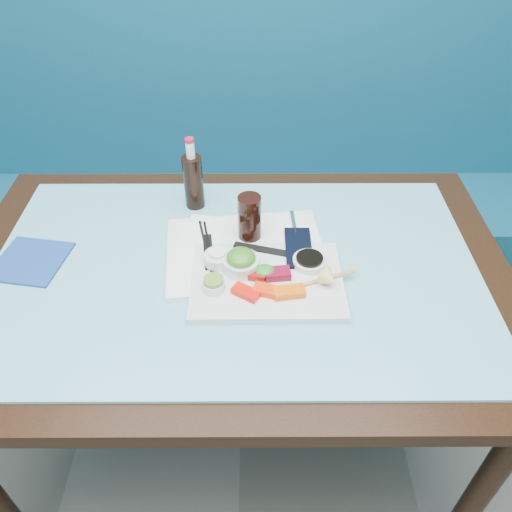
{
  "coord_description": "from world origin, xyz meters",
  "views": [
    {
      "loc": [
        0.05,
        0.53,
        1.61
      ],
      "look_at": [
        0.05,
        1.45,
        0.8
      ],
      "focal_mm": 35.0,
      "sensor_mm": 36.0,
      "label": 1
    }
  ],
  "objects_px": {
    "dining_table": "(235,293)",
    "cola_bottle_body": "(193,182)",
    "blue_napkin": "(31,261)",
    "sashimi_plate": "(267,281)",
    "cola_glass": "(250,218)",
    "seaweed_bowl": "(241,265)",
    "serving_tray": "(246,252)",
    "booth_bench": "(243,200)"
  },
  "relations": [
    {
      "from": "dining_table",
      "to": "cola_bottle_body",
      "type": "xyz_separation_m",
      "value": [
        -0.12,
        0.27,
        0.17
      ]
    },
    {
      "from": "blue_napkin",
      "to": "sashimi_plate",
      "type": "bearing_deg",
      "value": -7.71
    },
    {
      "from": "sashimi_plate",
      "to": "blue_napkin",
      "type": "xyz_separation_m",
      "value": [
        -0.6,
        0.08,
        -0.01
      ]
    },
    {
      "from": "cola_glass",
      "to": "sashimi_plate",
      "type": "bearing_deg",
      "value": -75.45
    },
    {
      "from": "seaweed_bowl",
      "to": "cola_glass",
      "type": "distance_m",
      "value": 0.14
    },
    {
      "from": "sashimi_plate",
      "to": "serving_tray",
      "type": "xyz_separation_m",
      "value": [
        -0.05,
        0.11,
        -0.0
      ]
    },
    {
      "from": "sashimi_plate",
      "to": "seaweed_bowl",
      "type": "xyz_separation_m",
      "value": [
        -0.06,
        0.03,
        0.02
      ]
    },
    {
      "from": "seaweed_bowl",
      "to": "cola_bottle_body",
      "type": "xyz_separation_m",
      "value": [
        -0.14,
        0.29,
        0.05
      ]
    },
    {
      "from": "seaweed_bowl",
      "to": "blue_napkin",
      "type": "distance_m",
      "value": 0.54
    },
    {
      "from": "serving_tray",
      "to": "blue_napkin",
      "type": "relative_size",
      "value": 2.41
    },
    {
      "from": "booth_bench",
      "to": "cola_bottle_body",
      "type": "distance_m",
      "value": 0.74
    },
    {
      "from": "sashimi_plate",
      "to": "dining_table",
      "type": "bearing_deg",
      "value": 143.97
    },
    {
      "from": "cola_glass",
      "to": "blue_napkin",
      "type": "height_order",
      "value": "cola_glass"
    },
    {
      "from": "dining_table",
      "to": "seaweed_bowl",
      "type": "relative_size",
      "value": 15.79
    },
    {
      "from": "sashimi_plate",
      "to": "seaweed_bowl",
      "type": "height_order",
      "value": "seaweed_bowl"
    },
    {
      "from": "sashimi_plate",
      "to": "cola_glass",
      "type": "bearing_deg",
      "value": 104.2
    },
    {
      "from": "cola_bottle_body",
      "to": "seaweed_bowl",
      "type": "bearing_deg",
      "value": -64.73
    },
    {
      "from": "seaweed_bowl",
      "to": "blue_napkin",
      "type": "relative_size",
      "value": 0.53
    },
    {
      "from": "sashimi_plate",
      "to": "seaweed_bowl",
      "type": "bearing_deg",
      "value": 151.74
    },
    {
      "from": "sashimi_plate",
      "to": "seaweed_bowl",
      "type": "distance_m",
      "value": 0.07
    },
    {
      "from": "seaweed_bowl",
      "to": "cola_glass",
      "type": "relative_size",
      "value": 0.71
    },
    {
      "from": "booth_bench",
      "to": "dining_table",
      "type": "xyz_separation_m",
      "value": [
        0.0,
        -0.84,
        0.29
      ]
    },
    {
      "from": "cola_glass",
      "to": "cola_bottle_body",
      "type": "relative_size",
      "value": 0.79
    },
    {
      "from": "seaweed_bowl",
      "to": "serving_tray",
      "type": "bearing_deg",
      "value": 82.41
    },
    {
      "from": "seaweed_bowl",
      "to": "cola_bottle_body",
      "type": "height_order",
      "value": "cola_bottle_body"
    },
    {
      "from": "cola_glass",
      "to": "serving_tray",
      "type": "bearing_deg",
      "value": -100.3
    },
    {
      "from": "booth_bench",
      "to": "cola_bottle_body",
      "type": "xyz_separation_m",
      "value": [
        -0.12,
        -0.57,
        0.46
      ]
    },
    {
      "from": "sashimi_plate",
      "to": "cola_bottle_body",
      "type": "xyz_separation_m",
      "value": [
        -0.2,
        0.33,
        0.07
      ]
    },
    {
      "from": "sashimi_plate",
      "to": "cola_bottle_body",
      "type": "distance_m",
      "value": 0.39
    },
    {
      "from": "dining_table",
      "to": "seaweed_bowl",
      "type": "bearing_deg",
      "value": -53.74
    },
    {
      "from": "booth_bench",
      "to": "dining_table",
      "type": "bearing_deg",
      "value": -90.0
    },
    {
      "from": "serving_tray",
      "to": "blue_napkin",
      "type": "xyz_separation_m",
      "value": [
        -0.54,
        -0.03,
        -0.0
      ]
    },
    {
      "from": "booth_bench",
      "to": "sashimi_plate",
      "type": "height_order",
      "value": "booth_bench"
    },
    {
      "from": "serving_tray",
      "to": "dining_table",
      "type": "bearing_deg",
      "value": -125.35
    },
    {
      "from": "dining_table",
      "to": "blue_napkin",
      "type": "xyz_separation_m",
      "value": [
        -0.52,
        0.02,
        0.09
      ]
    },
    {
      "from": "dining_table",
      "to": "serving_tray",
      "type": "relative_size",
      "value": 3.49
    },
    {
      "from": "sashimi_plate",
      "to": "seaweed_bowl",
      "type": "relative_size",
      "value": 4.09
    },
    {
      "from": "cola_bottle_body",
      "to": "blue_napkin",
      "type": "xyz_separation_m",
      "value": [
        -0.4,
        -0.24,
        -0.08
      ]
    },
    {
      "from": "dining_table",
      "to": "seaweed_bowl",
      "type": "distance_m",
      "value": 0.13
    },
    {
      "from": "dining_table",
      "to": "sashimi_plate",
      "type": "height_order",
      "value": "sashimi_plate"
    },
    {
      "from": "cola_bottle_body",
      "to": "blue_napkin",
      "type": "distance_m",
      "value": 0.47
    },
    {
      "from": "serving_tray",
      "to": "sashimi_plate",
      "type": "bearing_deg",
      "value": -70.2
    }
  ]
}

